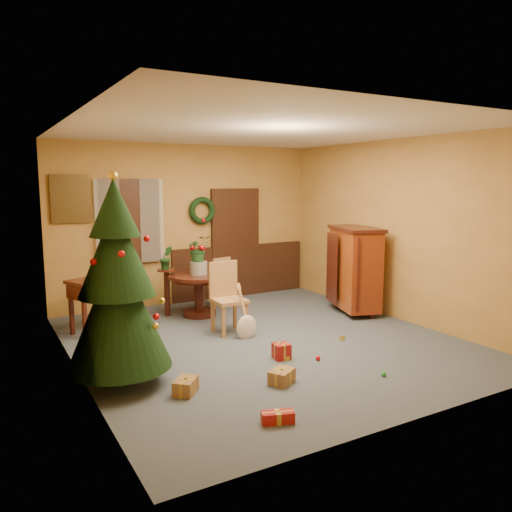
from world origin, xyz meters
TOP-DOWN VIEW (x-y plane):
  - room_envelope at (0.21, 2.70)m, footprint 5.50×5.50m
  - dining_table at (-0.26, 1.69)m, footprint 1.03×1.03m
  - urn at (-0.26, 1.69)m, footprint 0.29×0.29m
  - centerpiece_plant at (-0.26, 1.69)m, footprint 0.39×0.33m
  - chair_near at (-0.25, 0.66)m, footprint 0.46×0.46m
  - chair_far at (0.27, 2.06)m, footprint 0.48×0.48m
  - guitar at (-0.15, 0.23)m, footprint 0.46×0.56m
  - plant_stand at (-0.72, 1.94)m, footprint 0.31×0.31m
  - stand_plant at (-0.72, 1.94)m, footprint 0.22×0.18m
  - christmas_tree at (-2.15, -0.54)m, footprint 1.13×1.13m
  - writing_desk at (-1.88, 1.65)m, footprint 1.02×0.78m
  - sideboard at (2.15, 0.59)m, footprint 0.93×1.28m
  - gift_a at (-0.59, -1.40)m, footprint 0.35×0.33m
  - gift_b at (-0.17, -0.74)m, footprint 0.22×0.22m
  - gift_c at (-1.62, -1.12)m, footprint 0.34×0.35m
  - gift_d at (-1.12, -2.16)m, footprint 0.33×0.22m
  - toy_a at (-0.17, 0.28)m, footprint 0.09×0.09m
  - toy_b at (0.53, -1.82)m, footprint 0.06×0.06m
  - toy_c at (-0.13, -0.82)m, footprint 0.09×0.09m
  - toy_d at (0.19, -1.02)m, footprint 0.06×0.06m
  - toy_e at (0.99, -0.52)m, footprint 0.09×0.08m

SIDE VIEW (x-z plane):
  - toy_a at x=-0.17m, z-range 0.00..0.05m
  - toy_c at x=-0.13m, z-range 0.00..0.05m
  - toy_e at x=0.99m, z-range 0.00..0.05m
  - toy_b at x=0.53m, z-range 0.00..0.06m
  - toy_d at x=0.19m, z-range 0.00..0.06m
  - gift_d at x=-1.12m, z-range 0.00..0.11m
  - gift_a at x=-0.59m, z-range 0.00..0.15m
  - gift_c at x=-1.62m, z-range 0.00..0.16m
  - gift_b at x=-0.17m, z-range 0.00..0.20m
  - guitar at x=-0.15m, z-range 0.01..0.75m
  - chair_far at x=0.27m, z-range 0.03..0.94m
  - dining_table at x=-0.26m, z-range 0.14..0.85m
  - plant_stand at x=-0.72m, z-range 0.10..0.89m
  - chair_near at x=-0.25m, z-range 0.04..1.09m
  - writing_desk at x=-1.88m, z-range 0.21..1.01m
  - sideboard at x=2.15m, z-range 0.05..1.52m
  - urn at x=-0.26m, z-range 0.71..0.92m
  - stand_plant at x=-0.72m, z-range 0.79..1.18m
  - christmas_tree at x=-2.15m, z-range -0.06..2.27m
  - room_envelope at x=0.21m, z-range -1.63..3.87m
  - centerpiece_plant at x=-0.26m, z-range 0.92..1.35m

